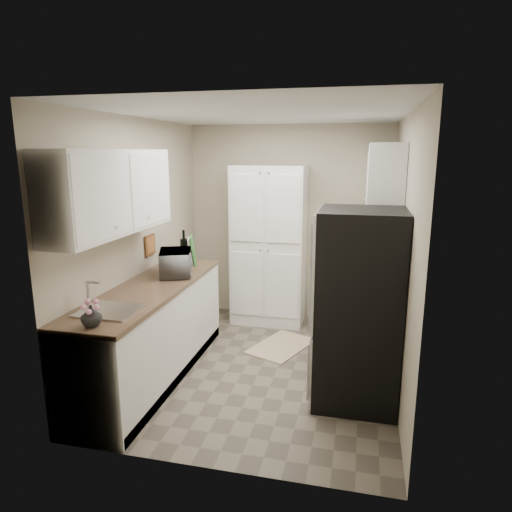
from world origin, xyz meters
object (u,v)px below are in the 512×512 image
(refrigerator, at_px, (359,308))
(microwave, at_px, (176,263))
(wine_bottle, at_px, (184,247))
(pantry_cabinet, at_px, (269,246))
(electric_range, at_px, (361,317))
(toaster_oven, at_px, (374,248))

(refrigerator, bearing_deg, microwave, 167.32)
(wine_bottle, bearing_deg, refrigerator, -26.12)
(pantry_cabinet, xyz_separation_m, wine_bottle, (-0.84, -0.75, 0.09))
(pantry_cabinet, bearing_deg, microwave, -118.48)
(pantry_cabinet, bearing_deg, electric_range, -38.22)
(refrigerator, xyz_separation_m, wine_bottle, (-1.98, 0.97, 0.24))
(electric_range, height_order, refrigerator, refrigerator)
(electric_range, bearing_deg, refrigerator, -92.48)
(microwave, distance_m, wine_bottle, 0.57)
(electric_range, bearing_deg, wine_bottle, 175.14)
(pantry_cabinet, xyz_separation_m, refrigerator, (1.14, -1.73, -0.15))
(microwave, xyz_separation_m, toaster_oven, (2.00, 1.33, -0.02))
(toaster_oven, bearing_deg, pantry_cabinet, -173.69)
(electric_range, xyz_separation_m, microwave, (-1.88, -0.38, 0.57))
(pantry_cabinet, distance_m, electric_range, 1.58)
(pantry_cabinet, distance_m, toaster_oven, 1.29)
(microwave, distance_m, toaster_oven, 2.40)
(pantry_cabinet, distance_m, refrigerator, 2.07)
(pantry_cabinet, bearing_deg, toaster_oven, 1.11)
(toaster_oven, bearing_deg, electric_range, -91.72)
(electric_range, distance_m, microwave, 2.01)
(electric_range, bearing_deg, pantry_cabinet, 141.78)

